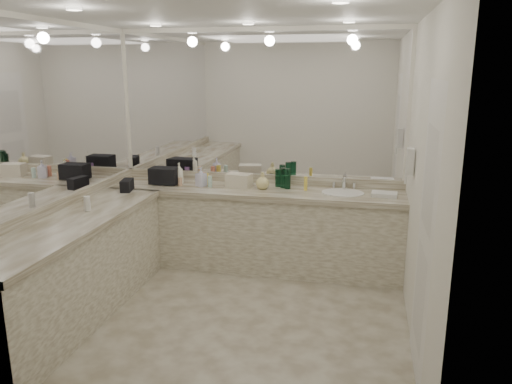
% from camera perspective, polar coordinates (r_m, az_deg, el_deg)
% --- Properties ---
extents(floor, '(3.20, 3.20, 0.00)m').
position_cam_1_polar(floor, '(4.64, -3.54, -13.96)').
color(floor, '#BDB5A0').
rests_on(floor, ground).
extents(ceiling, '(3.20, 3.20, 0.00)m').
position_cam_1_polar(ceiling, '(4.12, -4.11, 19.93)').
color(ceiling, white).
rests_on(ceiling, floor).
extents(wall_back, '(3.20, 0.02, 2.60)m').
position_cam_1_polar(wall_back, '(5.62, 0.47, 5.07)').
color(wall_back, silver).
rests_on(wall_back, floor).
extents(wall_left, '(0.02, 3.00, 2.60)m').
position_cam_1_polar(wall_left, '(4.88, -22.19, 2.66)').
color(wall_left, silver).
rests_on(wall_left, floor).
extents(wall_right, '(0.02, 3.00, 2.60)m').
position_cam_1_polar(wall_right, '(4.05, 18.49, 0.84)').
color(wall_right, silver).
rests_on(wall_right, floor).
extents(vanity_back_base, '(3.20, 0.60, 0.84)m').
position_cam_1_polar(vanity_back_base, '(5.54, -0.20, -4.43)').
color(vanity_back_base, silver).
rests_on(vanity_back_base, floor).
extents(vanity_back_top, '(3.20, 0.64, 0.06)m').
position_cam_1_polar(vanity_back_top, '(5.41, -0.22, 0.07)').
color(vanity_back_top, beige).
rests_on(vanity_back_top, vanity_back_base).
extents(vanity_left_base, '(0.60, 2.40, 0.84)m').
position_cam_1_polar(vanity_left_base, '(4.72, -20.22, -8.71)').
color(vanity_left_base, silver).
rests_on(vanity_left_base, floor).
extents(vanity_left_top, '(0.64, 2.42, 0.06)m').
position_cam_1_polar(vanity_left_top, '(4.56, -20.58, -3.49)').
color(vanity_left_top, beige).
rests_on(vanity_left_top, vanity_left_base).
extents(backsplash_back, '(3.20, 0.04, 0.10)m').
position_cam_1_polar(backsplash_back, '(5.67, 0.42, 1.54)').
color(backsplash_back, beige).
rests_on(backsplash_back, vanity_back_top).
extents(backsplash_left, '(0.04, 3.00, 0.10)m').
position_cam_1_polar(backsplash_left, '(4.94, -21.63, -1.33)').
color(backsplash_left, beige).
rests_on(backsplash_left, vanity_left_top).
extents(mirror_back, '(3.12, 0.01, 1.55)m').
position_cam_1_polar(mirror_back, '(5.55, 0.45, 9.90)').
color(mirror_back, white).
rests_on(mirror_back, wall_back).
extents(mirror_left, '(0.01, 2.92, 1.55)m').
position_cam_1_polar(mirror_left, '(4.81, -22.59, 8.21)').
color(mirror_left, white).
rests_on(mirror_left, wall_left).
extents(sink, '(0.44, 0.44, 0.03)m').
position_cam_1_polar(sink, '(5.29, 9.89, -0.18)').
color(sink, white).
rests_on(sink, vanity_back_top).
extents(faucet, '(0.24, 0.16, 0.14)m').
position_cam_1_polar(faucet, '(5.48, 10.03, 1.11)').
color(faucet, silver).
rests_on(faucet, vanity_back_top).
extents(wall_phone, '(0.06, 0.10, 0.24)m').
position_cam_1_polar(wall_phone, '(4.72, 17.18, 3.34)').
color(wall_phone, white).
rests_on(wall_phone, wall_right).
extents(door, '(0.02, 0.82, 2.10)m').
position_cam_1_polar(door, '(3.64, 18.75, -4.74)').
color(door, white).
rests_on(door, wall_right).
extents(black_toiletry_bag, '(0.31, 0.20, 0.18)m').
position_cam_1_polar(black_toiletry_bag, '(5.69, -10.42, 1.76)').
color(black_toiletry_bag, black).
rests_on(black_toiletry_bag, vanity_back_top).
extents(black_bag_spill, '(0.15, 0.24, 0.12)m').
position_cam_1_polar(black_bag_spill, '(5.47, -14.53, 0.76)').
color(black_bag_spill, black).
rests_on(black_bag_spill, vanity_left_top).
extents(cream_cosmetic_case, '(0.29, 0.21, 0.15)m').
position_cam_1_polar(cream_cosmetic_case, '(5.45, -1.96, 1.32)').
color(cream_cosmetic_case, beige).
rests_on(cream_cosmetic_case, vanity_back_top).
extents(hand_towel, '(0.27, 0.19, 0.04)m').
position_cam_1_polar(hand_towel, '(5.24, 14.45, -0.26)').
color(hand_towel, white).
rests_on(hand_towel, vanity_back_top).
extents(lotion_left, '(0.06, 0.06, 0.14)m').
position_cam_1_polar(lotion_left, '(4.81, -18.72, -1.27)').
color(lotion_left, white).
rests_on(lotion_left, vanity_left_top).
extents(soap_bottle_a, '(0.10, 0.10, 0.24)m').
position_cam_1_polar(soap_bottle_a, '(5.67, -8.76, 2.11)').
color(soap_bottle_a, white).
rests_on(soap_bottle_a, vanity_back_top).
extents(soap_bottle_b, '(0.12, 0.13, 0.21)m').
position_cam_1_polar(soap_bottle_b, '(5.53, -6.30, 1.74)').
color(soap_bottle_b, silver).
rests_on(soap_bottle_b, vanity_back_top).
extents(soap_bottle_c, '(0.17, 0.17, 0.19)m').
position_cam_1_polar(soap_bottle_c, '(5.37, 0.75, 1.31)').
color(soap_bottle_c, beige).
rests_on(soap_bottle_c, vanity_back_top).
extents(green_bottle_0, '(0.07, 0.07, 0.19)m').
position_cam_1_polar(green_bottle_0, '(5.49, 2.55, 1.62)').
color(green_bottle_0, '#144F32').
rests_on(green_bottle_0, vanity_back_top).
extents(green_bottle_1, '(0.07, 0.07, 0.22)m').
position_cam_1_polar(green_bottle_1, '(5.44, 3.13, 1.63)').
color(green_bottle_1, '#144F32').
rests_on(green_bottle_1, vanity_back_top).
extents(green_bottle_2, '(0.07, 0.07, 0.22)m').
position_cam_1_polar(green_bottle_2, '(5.39, 3.63, 1.52)').
color(green_bottle_2, '#144F32').
rests_on(green_bottle_2, vanity_back_top).
extents(amenity_bottle_0, '(0.05, 0.05, 0.13)m').
position_cam_1_polar(amenity_bottle_0, '(5.65, -6.10, 1.57)').
color(amenity_bottle_0, '#E57F66').
rests_on(amenity_bottle_0, vanity_back_top).
extents(amenity_bottle_1, '(0.05, 0.05, 0.12)m').
position_cam_1_polar(amenity_bottle_1, '(5.49, -5.29, 1.20)').
color(amenity_bottle_1, silver).
rests_on(amenity_bottle_1, vanity_back_top).
extents(amenity_bottle_2, '(0.06, 0.06, 0.13)m').
position_cam_1_polar(amenity_bottle_2, '(5.58, -5.70, 1.45)').
color(amenity_bottle_2, '#F2D84C').
rests_on(amenity_bottle_2, vanity_back_top).
extents(amenity_bottle_3, '(0.04, 0.04, 0.08)m').
position_cam_1_polar(amenity_bottle_3, '(5.37, -1.16, 0.72)').
color(amenity_bottle_3, '#9966B2').
rests_on(amenity_bottle_3, vanity_back_top).
extents(amenity_bottle_4, '(0.05, 0.05, 0.09)m').
position_cam_1_polar(amenity_bottle_4, '(5.60, -8.67, 1.18)').
color(amenity_bottle_4, '#E0B28C').
rests_on(amenity_bottle_4, vanity_back_top).
extents(amenity_bottle_5, '(0.07, 0.07, 0.07)m').
position_cam_1_polar(amenity_bottle_5, '(5.42, 0.84, 0.79)').
color(amenity_bottle_5, '#3F3F4C').
rests_on(amenity_bottle_5, vanity_back_top).
extents(amenity_bottle_6, '(0.06, 0.06, 0.11)m').
position_cam_1_polar(amenity_bottle_6, '(5.75, -9.27, 1.58)').
color(amenity_bottle_6, '#9966B2').
rests_on(amenity_bottle_6, vanity_back_top).
extents(amenity_bottle_7, '(0.04, 0.04, 0.15)m').
position_cam_1_polar(amenity_bottle_7, '(5.34, 5.69, 0.97)').
color(amenity_bottle_7, '#F2D84C').
rests_on(amenity_bottle_7, vanity_back_top).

